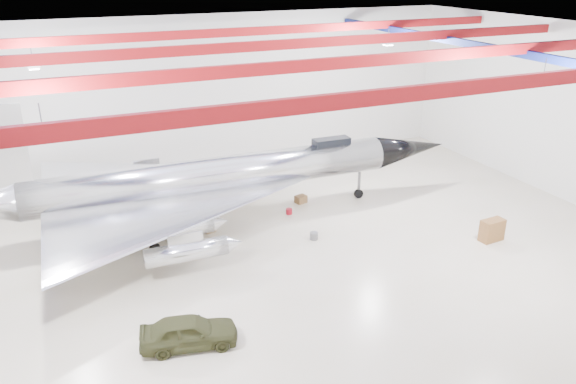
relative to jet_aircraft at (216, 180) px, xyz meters
name	(u,v)px	position (x,y,z in m)	size (l,w,h in m)	color
floor	(277,258)	(1.46, -5.58, -2.62)	(40.00, 40.00, 0.00)	#C2B89A
wall_back	(194,95)	(1.46, 9.42, 2.88)	(40.00, 40.00, 0.00)	silver
wall_right	(575,115)	(21.46, -5.58, 2.88)	(30.00, 30.00, 0.00)	silver
ceiling	(275,41)	(1.46, -5.58, 8.38)	(40.00, 40.00, 0.00)	#0A0F38
ceiling_structure	(275,57)	(1.46, -5.58, 7.70)	(39.50, 29.50, 1.08)	maroon
jet_aircraft	(216,180)	(0.00, 0.00, 0.00)	(29.30, 17.26, 7.99)	silver
jeep	(189,332)	(-4.53, -10.71, -1.96)	(1.56, 3.87, 1.32)	#33351A
desk	(492,230)	(13.07, -8.49, -2.00)	(1.35, 0.67, 1.24)	brown
crate_ply	(111,238)	(-6.14, -0.07, -2.45)	(0.48, 0.38, 0.34)	olive
toolbox_red	(158,211)	(-2.98, 2.54, -2.46)	(0.46, 0.37, 0.32)	maroon
engine_drum	(314,236)	(4.18, -4.41, -2.42)	(0.45, 0.45, 0.41)	#59595B
parts_bin	(301,199)	(5.68, 0.49, -2.38)	(0.68, 0.54, 0.48)	olive
crate_small	(136,233)	(-4.75, 0.14, -2.51)	(0.33, 0.27, 0.23)	#59595B
tool_chest	(289,211)	(4.29, -0.78, -2.45)	(0.39, 0.39, 0.35)	maroon
oil_barrel	(210,229)	(-0.82, -1.16, -2.43)	(0.55, 0.44, 0.39)	olive
spares_box	(246,187)	(3.27, 4.00, -2.45)	(0.38, 0.38, 0.34)	#59595B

